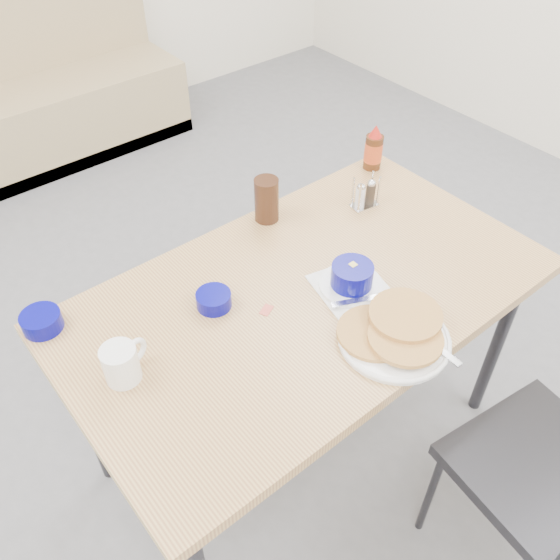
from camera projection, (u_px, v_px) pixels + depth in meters
ground at (347, 485)px, 2.07m from camera, size 6.00×6.00×0.00m
booth_bench at (15, 104)px, 3.40m from camera, size 1.90×0.56×1.22m
dining_table at (306, 306)px, 1.73m from camera, size 1.40×0.80×0.76m
pancake_plate at (395, 333)px, 1.54m from camera, size 0.30×0.32×0.05m
coffee_mug at (122, 363)px, 1.43m from camera, size 0.13×0.09×0.10m
grits_setting at (352, 279)px, 1.68m from camera, size 0.23×0.25×0.08m
creamer_bowl at (42, 321)px, 1.57m from camera, size 0.11×0.11×0.05m
butter_bowl at (214, 300)px, 1.63m from camera, size 0.10×0.10×0.04m
amber_tumbler at (267, 200)px, 1.89m from camera, size 0.10×0.10×0.15m
condiment_caddy at (365, 196)px, 1.97m from camera, size 0.10×0.07×0.11m
syrup_bottle at (374, 150)px, 2.11m from camera, size 0.06×0.06×0.17m
sugar_wrapper at (266, 310)px, 1.63m from camera, size 0.05×0.04×0.00m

